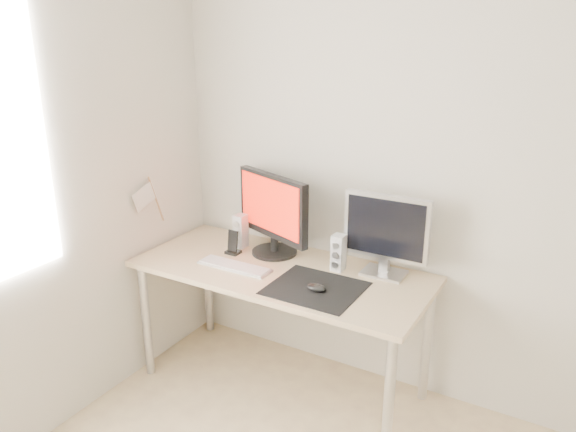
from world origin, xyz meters
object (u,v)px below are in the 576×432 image
at_px(mouse, 316,288).
at_px(phone_dock, 233,247).
at_px(main_monitor, 273,211).
at_px(speaker_right, 338,253).
at_px(second_monitor, 386,231).
at_px(speaker_left, 241,231).
at_px(keyboard, 234,266).
at_px(desk, 281,282).

xyz_separation_m(mouse, phone_dock, (-0.64, 0.19, 0.02)).
xyz_separation_m(main_monitor, speaker_right, (0.42, -0.02, -0.16)).
bearing_deg(second_monitor, main_monitor, -175.50).
height_order(second_monitor, phone_dock, second_monitor).
bearing_deg(speaker_left, keyboard, -62.16).
bearing_deg(speaker_right, main_monitor, 177.44).
relative_size(speaker_left, phone_dock, 1.42).
height_order(desk, main_monitor, main_monitor).
bearing_deg(speaker_right, mouse, -86.27).
relative_size(desk, speaker_left, 8.08).
bearing_deg(main_monitor, second_monitor, 4.50).
distance_m(speaker_left, keyboard, 0.31).
height_order(main_monitor, phone_dock, main_monitor).
relative_size(second_monitor, phone_dock, 3.24).
bearing_deg(keyboard, second_monitor, 23.72).
height_order(mouse, speaker_right, speaker_right).
xyz_separation_m(main_monitor, speaker_left, (-0.22, -0.01, -0.16)).
bearing_deg(second_monitor, keyboard, -156.28).
distance_m(mouse, second_monitor, 0.47).
relative_size(keyboard, phone_dock, 3.02).
xyz_separation_m(desk, second_monitor, (0.50, 0.21, 0.32)).
relative_size(desk, phone_dock, 11.50).
distance_m(desk, main_monitor, 0.40).
bearing_deg(desk, speaker_right, 27.38).
xyz_separation_m(desk, speaker_left, (-0.37, 0.15, 0.18)).
bearing_deg(main_monitor, keyboard, -106.57).
xyz_separation_m(second_monitor, keyboard, (-0.73, -0.32, -0.23)).
bearing_deg(speaker_left, mouse, -24.52).
distance_m(main_monitor, speaker_right, 0.45).
bearing_deg(phone_dock, main_monitor, 29.71).
bearing_deg(mouse, phone_dock, 163.19).
distance_m(main_monitor, speaker_left, 0.27).
bearing_deg(mouse, desk, 153.02).
distance_m(desk, phone_dock, 0.37).
distance_m(speaker_right, phone_dock, 0.63).
height_order(mouse, speaker_left, speaker_left).
xyz_separation_m(desk, main_monitor, (-0.15, 0.16, 0.33)).
height_order(second_monitor, speaker_right, second_monitor).
bearing_deg(main_monitor, desk, -47.12).
bearing_deg(desk, mouse, -26.98).
xyz_separation_m(main_monitor, second_monitor, (0.65, 0.05, -0.01)).
height_order(speaker_left, phone_dock, speaker_left).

